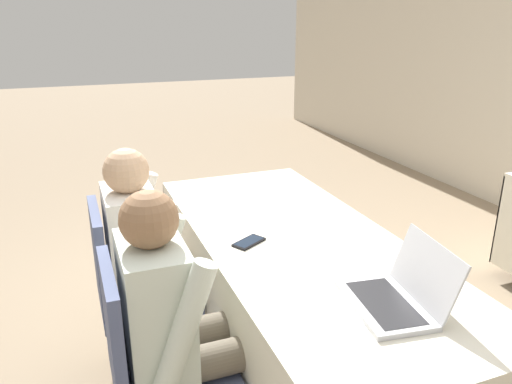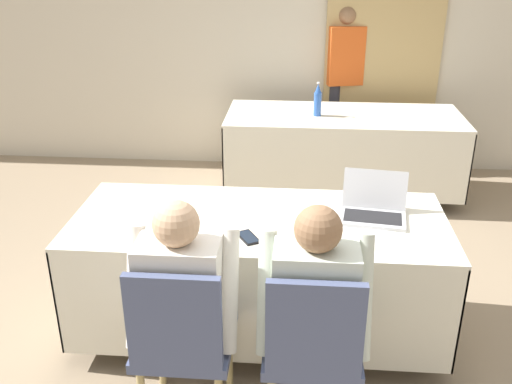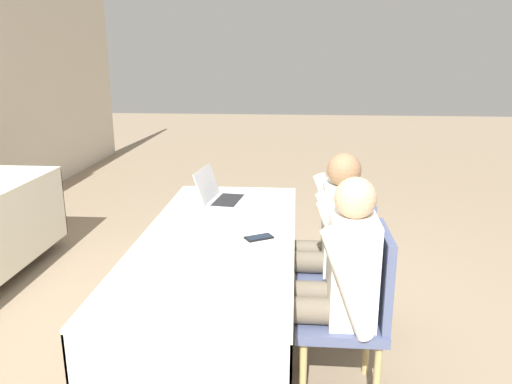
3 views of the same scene
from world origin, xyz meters
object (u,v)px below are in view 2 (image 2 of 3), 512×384
object	(u,v)px
cell_phone	(248,237)
chair_near_left	(182,339)
chair_near_right	(313,345)
person_checkered_shirt	(184,295)
person_red_shirt	(343,77)
laptop	(373,210)
person_white_shirt	(314,301)
water_bottle	(318,101)

from	to	relation	value
cell_phone	chair_near_left	distance (m)	0.62
chair_near_right	person_checkered_shirt	bearing A→B (deg)	-9.99
person_red_shirt	person_checkered_shirt	bearing A→B (deg)	-118.59
chair_near_left	chair_near_right	bearing A→B (deg)	-180.00
laptop	cell_phone	bearing A→B (deg)	-147.92
chair_near_right	person_white_shirt	size ratio (longest dim) A/B	0.78
cell_phone	laptop	bearing A→B (deg)	-5.57
chair_near_right	person_red_shirt	xyz separation A→B (m)	(0.32, 3.53, 0.42)
person_checkered_shirt	person_red_shirt	size ratio (longest dim) A/B	0.73
cell_phone	chair_near_left	xyz separation A→B (m)	(-0.25, -0.50, -0.26)
person_checkered_shirt	chair_near_right	bearing A→B (deg)	170.01
chair_near_right	person_red_shirt	size ratio (longest dim) A/B	0.57
laptop	person_checkered_shirt	xyz separation A→B (m)	(-0.91, -0.70, -0.14)
cell_phone	chair_near_right	world-z (taller)	chair_near_right
water_bottle	chair_near_right	size ratio (longest dim) A/B	0.32
chair_near_left	person_white_shirt	size ratio (longest dim) A/B	0.78
person_checkered_shirt	person_white_shirt	size ratio (longest dim) A/B	1.00
cell_phone	chair_near_right	xyz separation A→B (m)	(0.33, -0.50, -0.26)
chair_near_left	person_red_shirt	bearing A→B (deg)	-104.34
water_bottle	chair_near_left	bearing A→B (deg)	-103.11
chair_near_left	laptop	bearing A→B (deg)	-138.73
cell_phone	water_bottle	distance (m)	2.29
cell_phone	person_red_shirt	world-z (taller)	person_red_shirt
chair_near_right	person_white_shirt	world-z (taller)	person_white_shirt
laptop	water_bottle	size ratio (longest dim) A/B	1.32
water_bottle	chair_near_left	xyz separation A→B (m)	(-0.64, -2.75, -0.38)
cell_phone	chair_near_left	size ratio (longest dim) A/B	0.19
laptop	cell_phone	xyz separation A→B (m)	(-0.66, -0.30, -0.04)
water_bottle	person_checkered_shirt	distance (m)	2.74
chair_near_left	chair_near_right	size ratio (longest dim) A/B	1.00
water_bottle	chair_near_left	size ratio (longest dim) A/B	0.32
person_white_shirt	person_red_shirt	distance (m)	3.45
laptop	person_white_shirt	world-z (taller)	person_white_shirt
cell_phone	person_checkered_shirt	distance (m)	0.48
water_bottle	person_white_shirt	distance (m)	2.66
water_bottle	chair_near_right	distance (m)	2.78
person_checkered_shirt	person_white_shirt	world-z (taller)	same
laptop	chair_near_left	xyz separation A→B (m)	(-0.91, -0.80, -0.30)
person_white_shirt	cell_phone	bearing A→B (deg)	-50.10
cell_phone	water_bottle	bearing A→B (deg)	50.13
cell_phone	person_checkered_shirt	size ratio (longest dim) A/B	0.14
person_checkered_shirt	person_red_shirt	bearing A→B (deg)	-104.75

